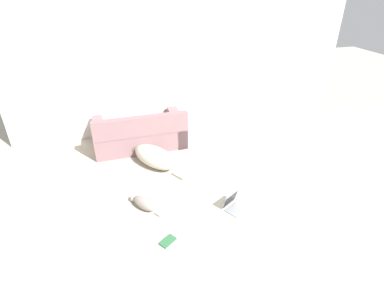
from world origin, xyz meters
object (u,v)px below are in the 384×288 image
at_px(couch, 140,134).
at_px(laptop_open, 233,204).
at_px(dog, 151,155).
at_px(book_green, 168,241).
at_px(cat, 143,203).

height_order(couch, laptop_open, couch).
xyz_separation_m(dog, laptop_open, (0.94, -1.52, -0.08)).
height_order(laptop_open, book_green, laptop_open).
height_order(cat, laptop_open, laptop_open).
relative_size(dog, book_green, 5.33).
distance_m(couch, book_green, 2.61).
bearing_deg(couch, dog, 97.76).
relative_size(cat, laptop_open, 1.32).
bearing_deg(dog, book_green, 145.41).
distance_m(couch, laptop_open, 2.46).
relative_size(couch, book_green, 7.20).
xyz_separation_m(couch, book_green, (0.02, -2.60, -0.24)).
xyz_separation_m(dog, cat, (-0.30, -1.17, -0.08)).
relative_size(couch, laptop_open, 4.44).
relative_size(dog, laptop_open, 3.29).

